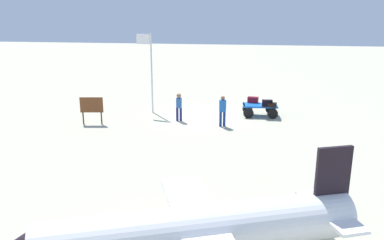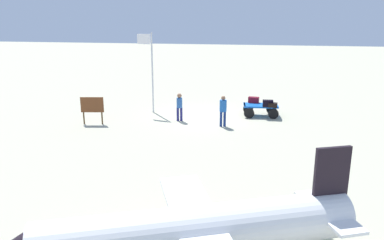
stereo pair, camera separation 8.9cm
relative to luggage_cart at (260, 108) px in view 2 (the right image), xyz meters
The scene contains 10 objects.
ground_plane 3.31m from the luggage_cart, 13.81° to the left, with size 120.00×120.00×0.00m, color #B2AE92.
luggage_cart is the anchor object (origin of this frame).
suitcase_tan 0.73m from the luggage_cart, 48.20° to the right, with size 0.66×0.42×0.34m.
suitcase_maroon 0.75m from the luggage_cart, 131.85° to the left, with size 0.60×0.35×0.40m.
suitcase_olive 0.92m from the luggage_cart, 145.00° to the left, with size 0.53×0.40×0.24m.
worker_lead 3.29m from the luggage_cart, 53.58° to the left, with size 0.46×0.46×1.68m.
worker_trailing 4.90m from the luggage_cart, 23.76° to the left, with size 0.35×0.35×1.60m.
airplane_near 14.76m from the luggage_cart, 84.55° to the left, with size 8.02×5.33×2.77m.
flagpole 7.04m from the luggage_cart, ahead, with size 0.96×0.21×4.84m.
signboard 9.67m from the luggage_cart, 21.26° to the left, with size 1.24×0.29×1.51m.
Camera 2 is at (-3.32, 21.38, 5.72)m, focal length 35.37 mm.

